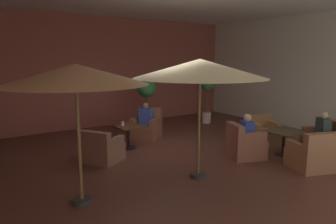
% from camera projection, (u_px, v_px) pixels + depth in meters
% --- Properties ---
extents(ground_plane, '(10.73, 9.29, 0.02)m').
position_uv_depth(ground_plane, '(179.00, 161.00, 7.29)').
color(ground_plane, brown).
extents(wall_back_brick, '(10.73, 0.08, 3.78)m').
position_uv_depth(wall_back_brick, '(101.00, 72.00, 10.71)').
color(wall_back_brick, '#974C41').
rests_on(wall_back_brick, ground_plane).
extents(wall_right_plain, '(0.08, 9.29, 3.78)m').
position_uv_depth(wall_right_plain, '(312.00, 73.00, 9.92)').
color(wall_right_plain, silver).
rests_on(wall_right_plain, ground_plane).
extents(cafe_table_front_left, '(0.70, 0.70, 0.61)m').
position_uv_depth(cafe_table_front_left, '(128.00, 132.00, 8.19)').
color(cafe_table_front_left, black).
rests_on(cafe_table_front_left, ground_plane).
extents(armchair_front_left_north, '(1.04, 1.05, 0.77)m').
position_uv_depth(armchair_front_left_north, '(102.00, 149.00, 7.17)').
color(armchair_front_left_north, brown).
rests_on(armchair_front_left_north, ground_plane).
extents(armchair_front_left_east, '(1.06, 1.06, 0.89)m').
position_uv_depth(armchair_front_left_east, '(146.00, 127.00, 9.30)').
color(armchair_front_left_east, brown).
rests_on(armchair_front_left_east, ground_plane).
extents(cafe_table_front_right, '(0.76, 0.76, 0.61)m').
position_uv_depth(cafe_table_front_right, '(284.00, 136.00, 7.61)').
color(cafe_table_front_right, black).
rests_on(cafe_table_front_right, ground_plane).
extents(armchair_front_right_north, '(1.04, 1.03, 0.87)m').
position_uv_depth(armchair_front_right_north, '(313.00, 156.00, 6.64)').
color(armchair_front_right_north, '#905D3D').
rests_on(armchair_front_right_north, ground_plane).
extents(armchair_front_right_east, '(1.05, 1.06, 0.85)m').
position_uv_depth(armchair_front_right_east, '(324.00, 142.00, 7.73)').
color(armchair_front_right_east, brown).
rests_on(armchair_front_right_east, ground_plane).
extents(armchair_front_right_south, '(1.01, 1.00, 0.80)m').
position_uv_depth(armchair_front_right_south, '(262.00, 133.00, 8.64)').
color(armchair_front_right_south, '#8F603B').
rests_on(armchair_front_right_south, ground_plane).
extents(armchair_front_right_west, '(0.98, 0.95, 0.85)m').
position_uv_depth(armchair_front_right_west, '(245.00, 145.00, 7.43)').
color(armchair_front_right_west, '#915340').
rests_on(armchair_front_right_west, ground_plane).
extents(patio_umbrella_tall_red, '(2.30, 2.30, 2.31)m').
position_uv_depth(patio_umbrella_tall_red, '(75.00, 75.00, 4.78)').
color(patio_umbrella_tall_red, '#2D2D2D').
rests_on(patio_umbrella_tall_red, ground_plane).
extents(patio_umbrella_center_beige, '(2.60, 2.60, 2.37)m').
position_uv_depth(patio_umbrella_center_beige, '(200.00, 69.00, 5.88)').
color(patio_umbrella_center_beige, '#2D2D2D').
rests_on(patio_umbrella_center_beige, ground_plane).
extents(potted_tree_left_corner, '(0.65, 0.65, 1.74)m').
position_uv_depth(potted_tree_left_corner, '(146.00, 95.00, 10.28)').
color(potted_tree_left_corner, '#353236').
rests_on(potted_tree_left_corner, ground_plane).
extents(potted_tree_mid_left, '(0.58, 0.58, 1.80)m').
position_uv_depth(potted_tree_mid_left, '(207.00, 89.00, 11.27)').
color(potted_tree_mid_left, silver).
rests_on(potted_tree_mid_left, ground_plane).
extents(patron_blue_shirt, '(0.34, 0.40, 0.62)m').
position_uv_depth(patron_blue_shirt, '(247.00, 128.00, 7.36)').
color(patron_blue_shirt, '#283FA7').
rests_on(patron_blue_shirt, ground_plane).
extents(patron_by_window, '(0.37, 0.42, 0.64)m').
position_uv_depth(patron_by_window, '(323.00, 126.00, 7.65)').
color(patron_by_window, '#303C3D').
rests_on(patron_by_window, ground_plane).
extents(patron_with_friend, '(0.41, 0.44, 0.65)m').
position_uv_depth(patron_with_friend, '(146.00, 115.00, 9.19)').
color(patron_with_friend, '#3649A5').
rests_on(patron_with_friend, ground_plane).
extents(iced_drink_cup, '(0.08, 0.08, 0.11)m').
position_uv_depth(iced_drink_cup, '(123.00, 124.00, 8.19)').
color(iced_drink_cup, white).
rests_on(iced_drink_cup, cafe_table_front_left).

